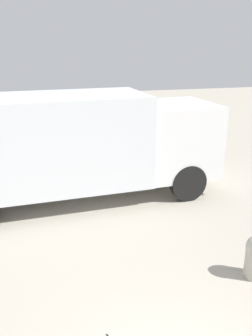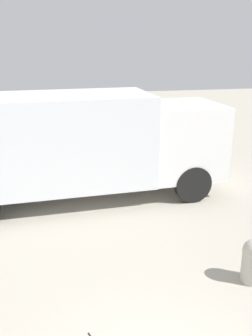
# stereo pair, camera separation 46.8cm
# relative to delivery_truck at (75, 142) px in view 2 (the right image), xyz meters

# --- Properties ---
(delivery_truck) EXTENTS (8.28, 2.70, 2.99)m
(delivery_truck) POSITION_rel_delivery_truck_xyz_m (0.00, 0.00, 0.00)
(delivery_truck) COLOR silver
(delivery_truck) RESTS_ON ground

